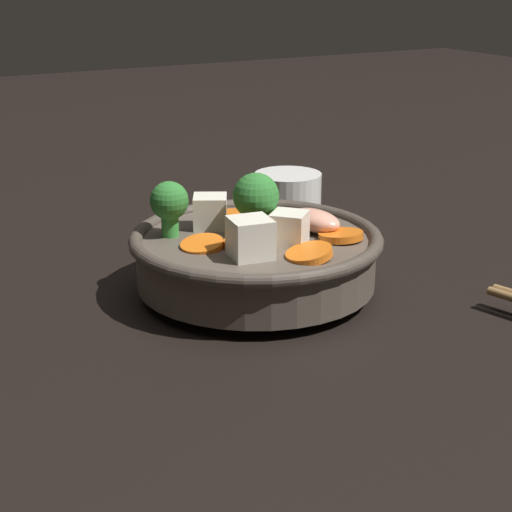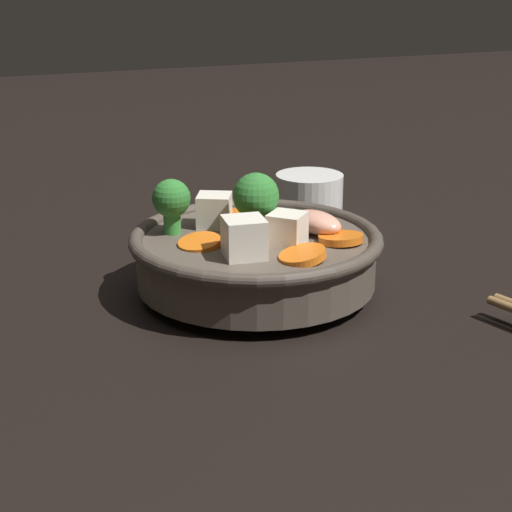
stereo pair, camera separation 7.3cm
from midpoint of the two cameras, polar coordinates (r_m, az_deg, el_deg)
name	(u,v)px [view 1 (the left image)]	position (r m, az deg, el deg)	size (l,w,h in m)	color
ground_plane	(256,293)	(0.74, -2.82, -2.54)	(3.00, 3.00, 0.00)	black
stirfry_bowl	(256,252)	(0.73, -2.90, 0.20)	(0.22, 0.22, 0.11)	#51473D
tea_cup	(288,195)	(0.94, -0.08, 4.03)	(0.07, 0.07, 0.05)	white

